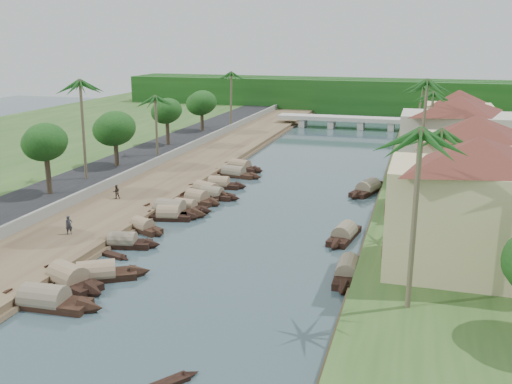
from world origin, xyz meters
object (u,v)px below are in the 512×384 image
(sampan_1, at_px, (69,279))
(person_near, at_px, (69,225))
(bridge, at_px, (346,120))
(sampan_0, at_px, (44,301))
(building_near, at_px, (473,205))

(sampan_1, bearing_deg, person_near, 144.93)
(bridge, distance_m, person_near, 75.79)
(sampan_0, bearing_deg, bridge, 80.78)
(sampan_1, distance_m, person_near, 9.64)
(building_near, xyz_separation_m, sampan_0, (-28.29, -11.92, -5.96))
(bridge, xyz_separation_m, building_near, (18.99, -74.00, 4.66))
(sampan_0, bearing_deg, person_near, 113.35)
(person_near, bearing_deg, building_near, -47.81)
(person_near, bearing_deg, bridge, 30.26)
(sampan_0, distance_m, person_near, 13.06)
(bridge, xyz_separation_m, person_near, (-15.08, -74.27, -0.06))
(sampan_1, bearing_deg, building_near, 37.64)
(building_near, relative_size, person_near, 8.60)
(bridge, xyz_separation_m, sampan_0, (-9.30, -85.92, -1.30))
(bridge, bearing_deg, sampan_0, -96.18)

